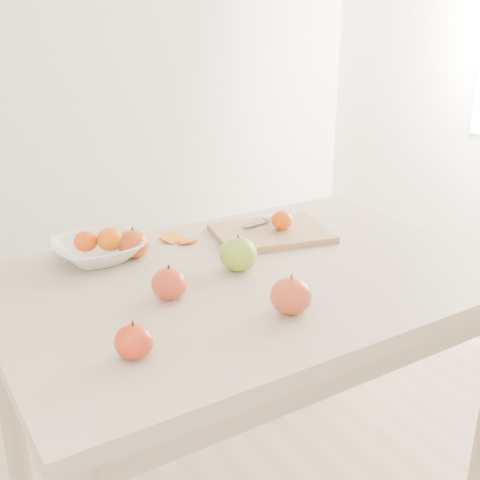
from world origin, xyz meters
TOP-DOWN VIEW (x-y plane):
  - table at (0.00, 0.00)m, footprint 1.20×0.80m
  - cutting_board at (0.19, 0.19)m, footprint 0.35×0.29m
  - board_tangerine at (0.22, 0.18)m, footprint 0.06×0.06m
  - fruit_bowl at (-0.29, 0.28)m, footprint 0.22×0.22m
  - bowl_tangerine_near at (-0.31, 0.29)m, footprint 0.06×0.06m
  - bowl_tangerine_far at (-0.26, 0.26)m, footprint 0.07×0.07m
  - orange_peel_a at (-0.07, 0.31)m, footprint 0.07×0.07m
  - orange_peel_b at (-0.04, 0.26)m, footprint 0.05×0.04m
  - paring_knife at (0.23, 0.26)m, footprint 0.17×0.05m
  - apple_green at (-0.02, 0.03)m, footprint 0.09×0.09m
  - apple_red_b at (-0.22, -0.02)m, footprint 0.08×0.08m
  - apple_red_d at (-0.38, -0.20)m, footprint 0.07×0.07m
  - apple_red_c at (-0.04, -0.21)m, footprint 0.09×0.09m
  - apple_red_a at (-0.20, 0.24)m, footprint 0.08×0.08m

SIDE VIEW (x-z plane):
  - table at x=0.00m, z-range 0.28..1.03m
  - orange_peel_a at x=-0.07m, z-range 0.75..0.76m
  - orange_peel_b at x=-0.04m, z-range 0.75..0.76m
  - cutting_board at x=0.19m, z-range 0.75..0.77m
  - paring_knife at x=0.23m, z-range 0.77..0.78m
  - fruit_bowl at x=-0.29m, z-range 0.75..0.80m
  - apple_red_d at x=-0.38m, z-range 0.75..0.82m
  - apple_red_b at x=-0.22m, z-range 0.75..0.82m
  - apple_red_a at x=-0.20m, z-range 0.75..0.82m
  - apple_red_c at x=-0.04m, z-range 0.75..0.83m
  - apple_green at x=-0.02m, z-range 0.75..0.83m
  - board_tangerine at x=0.22m, z-range 0.77..0.82m
  - bowl_tangerine_near at x=-0.31m, z-range 0.78..0.83m
  - bowl_tangerine_far at x=-0.26m, z-range 0.78..0.84m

